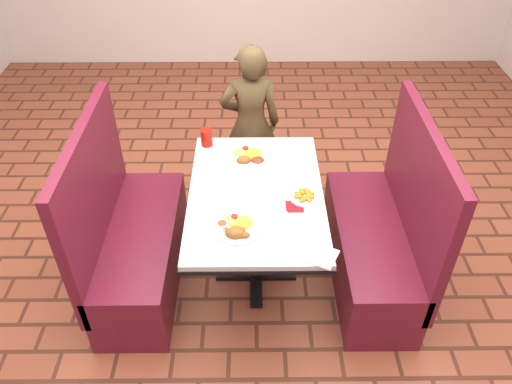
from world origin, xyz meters
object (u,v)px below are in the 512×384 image
booth_bench_left (133,243)px  red_tumbler (207,137)px  diner_person (250,124)px  plantain_plate (305,196)px  near_dinner_plate (237,226)px  dining_table (256,204)px  far_dinner_plate (249,155)px  booth_bench_right (378,242)px

booth_bench_left → red_tumbler: bearing=47.4°
booth_bench_left → diner_person: (0.76, 0.96, 0.30)m
booth_bench_left → plantain_plate: booth_bench_left is taller
near_dinner_plate → plantain_plate: near_dinner_plate is taller
dining_table → diner_person: 0.97m
diner_person → red_tumbler: bearing=52.0°
booth_bench_left → diner_person: bearing=51.6°
plantain_plate → red_tumbler: 0.84m
diner_person → red_tumbler: 0.57m
plantain_plate → red_tumbler: (-0.61, 0.57, 0.05)m
diner_person → far_dinner_plate: (-0.01, -0.62, 0.14)m
dining_table → red_tumbler: red_tumbler is taller
far_dinner_plate → plantain_plate: 0.53m
far_dinner_plate → plantain_plate: far_dinner_plate is taller
dining_table → booth_bench_left: bearing=180.0°
diner_person → near_dinner_plate: 1.30m
near_dinner_plate → far_dinner_plate: 0.68m
booth_bench_right → plantain_plate: 0.67m
diner_person → dining_table: bearing=86.9°
booth_bench_right → plantain_plate: (-0.51, -0.06, 0.43)m
dining_table → booth_bench_right: size_ratio=1.01×
booth_bench_left → far_dinner_plate: booth_bench_left is taller
diner_person → booth_bench_left: bearing=46.5°
near_dinner_plate → far_dinner_plate: (0.06, 0.68, -0.00)m
dining_table → diner_person: bearing=92.0°
booth_bench_right → diner_person: bearing=130.8°
booth_bench_left → far_dinner_plate: size_ratio=4.23×
booth_bench_right → near_dinner_plate: bearing=-160.1°
diner_person → far_dinner_plate: diner_person is taller
booth_bench_left → diner_person: diner_person is taller
booth_bench_left → plantain_plate: 1.17m
booth_bench_right → plantain_plate: booth_bench_right is taller
near_dinner_plate → dining_table: bearing=71.9°
diner_person → far_dinner_plate: bearing=83.9°
booth_bench_left → near_dinner_plate: 0.89m
far_dinner_plate → booth_bench_right: bearing=-22.5°
red_tumbler → plantain_plate: bearing=-42.9°
booth_bench_left → booth_bench_right: same height
booth_bench_left → near_dinner_plate: booth_bench_left is taller
dining_table → near_dinner_plate: bearing=-108.1°
booth_bench_left → red_tumbler: (0.47, 0.51, 0.48)m
booth_bench_right → far_dinner_plate: booth_bench_right is taller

